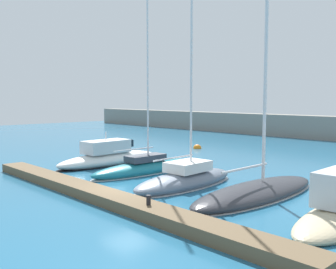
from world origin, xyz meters
TOP-DOWN VIEW (x-y plane):
  - ground_plane at (0.00, 0.00)m, footprint 120.00×120.00m
  - dock_pier at (0.00, -1.55)m, footprint 23.67×1.46m
  - motorboat_white_nearest at (-9.32, 5.14)m, footprint 3.07×9.59m
  - sailboat_teal_second at (-4.58, 4.96)m, footprint 2.32×8.98m
  - sailboat_slate_third at (0.32, 4.02)m, footprint 3.21×8.28m
  - sailboat_charcoal_fourth at (4.69, 5.03)m, footprint 3.18×10.36m
  - mooring_buoy_orange at (-11.13, 17.37)m, footprint 0.87×0.87m
  - dock_bollard at (3.53, -1.55)m, footprint 0.20×0.20m

SIDE VIEW (x-z plane):
  - ground_plane at x=0.00m, z-range 0.00..0.00m
  - mooring_buoy_orange at x=-11.13m, z-range -0.43..0.43m
  - dock_pier at x=0.00m, z-range 0.00..0.54m
  - sailboat_charcoal_fourth at x=4.69m, z-range -7.91..8.56m
  - sailboat_teal_second at x=-4.58m, z-range -8.04..8.85m
  - sailboat_slate_third at x=0.32m, z-range -8.01..8.89m
  - motorboat_white_nearest at x=-9.32m, z-range -0.87..1.95m
  - dock_bollard at x=3.53m, z-range 0.54..0.98m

